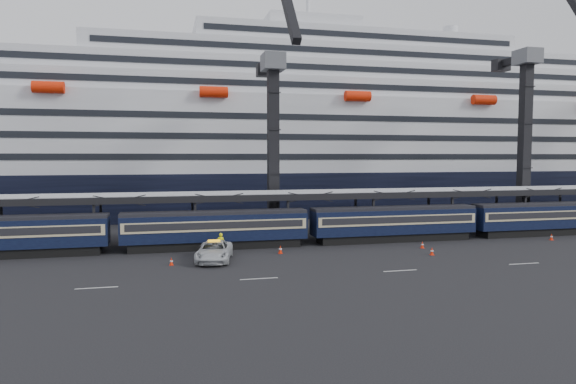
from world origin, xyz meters
name	(u,v)px	position (x,y,z in m)	size (l,w,h in m)	color
ground	(514,254)	(0.00, 0.00, 0.00)	(260.00, 260.00, 0.00)	black
train	(421,221)	(-4.65, 10.00, 2.20)	(133.05, 3.00, 4.05)	black
canopy	(440,191)	(0.00, 14.00, 5.25)	(130.00, 6.25, 5.53)	#9A9DA2
cruise_ship	(344,141)	(-1.08, 45.99, 12.34)	(214.09, 28.84, 34.00)	black
crane_dark_near	(274,137)	(-20.00, 18.59, 11.93)	(4.50, 17.75, 35.08)	#474A4E
crane_dark_mid	(527,128)	(15.00, 17.59, 13.36)	(4.50, 18.24, 39.64)	#474A4E
pickup_truck	(214,251)	(-28.76, 3.68, 0.90)	(2.98, 6.47, 1.80)	#B6BABE
worker	(221,243)	(-27.77, 7.28, 1.01)	(0.74, 0.49, 2.03)	#FEFA0D
traffic_cone_a	(171,261)	(-32.60, 2.75, 0.35)	(0.35, 0.35, 0.70)	red
traffic_cone_b	(280,249)	(-22.07, 5.84, 0.41)	(0.42, 0.42, 0.83)	red
traffic_cone_c	(432,251)	(-7.94, 1.59, 0.39)	(0.39, 0.39, 0.79)	red
traffic_cone_d	(422,245)	(-7.01, 5.24, 0.36)	(0.37, 0.37, 0.73)	red
traffic_cone_e	(551,237)	(9.86, 6.46, 0.38)	(0.38, 0.38, 0.77)	red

